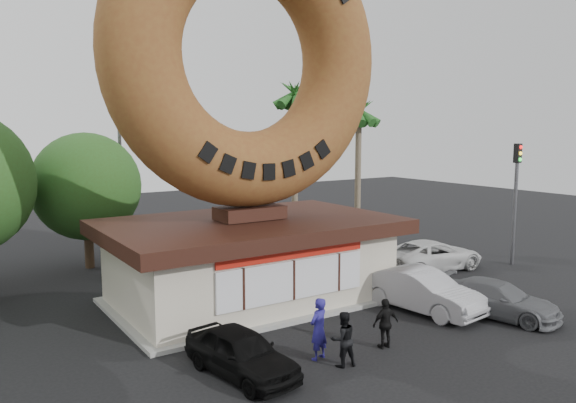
% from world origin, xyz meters
% --- Properties ---
extents(ground, '(90.00, 90.00, 0.00)m').
position_xyz_m(ground, '(0.00, 0.00, 0.00)').
color(ground, black).
rests_on(ground, ground).
extents(donut_shop, '(11.20, 7.20, 3.80)m').
position_xyz_m(donut_shop, '(0.00, 5.98, 1.77)').
color(donut_shop, beige).
rests_on(donut_shop, ground).
extents(giant_donut, '(11.36, 2.90, 11.36)m').
position_xyz_m(giant_donut, '(0.00, 6.00, 9.48)').
color(giant_donut, brown).
rests_on(giant_donut, donut_shop).
extents(tree_mid, '(5.20, 5.20, 6.63)m').
position_xyz_m(tree_mid, '(-4.00, 15.00, 4.02)').
color(tree_mid, '#473321').
rests_on(tree_mid, ground).
extents(palm_near, '(2.60, 2.60, 9.75)m').
position_xyz_m(palm_near, '(7.50, 14.00, 8.41)').
color(palm_near, '#726651').
rests_on(palm_near, ground).
extents(palm_far, '(2.60, 2.60, 8.75)m').
position_xyz_m(palm_far, '(11.00, 12.50, 7.48)').
color(palm_far, '#726651').
rests_on(palm_far, ground).
extents(street_lamp, '(2.11, 0.20, 8.00)m').
position_xyz_m(street_lamp, '(-1.86, 16.00, 4.48)').
color(street_lamp, '#59595E').
rests_on(street_lamp, ground).
extents(traffic_signal, '(0.30, 0.38, 6.07)m').
position_xyz_m(traffic_signal, '(14.00, 3.99, 3.87)').
color(traffic_signal, '#59595E').
rests_on(traffic_signal, ground).
extents(person_left, '(0.78, 0.62, 1.87)m').
position_xyz_m(person_left, '(-1.12, -0.08, 0.94)').
color(person_left, navy).
rests_on(person_left, ground).
extents(person_center, '(0.89, 0.75, 1.62)m').
position_xyz_m(person_center, '(-0.82, -0.85, 0.81)').
color(person_center, black).
rests_on(person_center, ground).
extents(person_right, '(0.96, 0.49, 1.58)m').
position_xyz_m(person_right, '(1.14, -0.52, 0.79)').
color(person_right, black).
rests_on(person_right, ground).
extents(car_black, '(2.16, 4.08, 1.32)m').
position_xyz_m(car_black, '(-3.56, 0.21, 0.66)').
color(car_black, black).
rests_on(car_black, ground).
extents(car_silver, '(2.24, 4.90, 1.56)m').
position_xyz_m(car_silver, '(4.76, 1.37, 0.78)').
color(car_silver, '#98989C').
rests_on(car_silver, ground).
extents(car_grey, '(2.93, 4.75, 1.28)m').
position_xyz_m(car_grey, '(6.63, -0.55, 0.64)').
color(car_grey, slate).
rests_on(car_grey, ground).
extents(car_white, '(5.38, 2.78, 1.45)m').
position_xyz_m(car_white, '(9.76, 5.47, 0.73)').
color(car_white, silver).
rests_on(car_white, ground).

